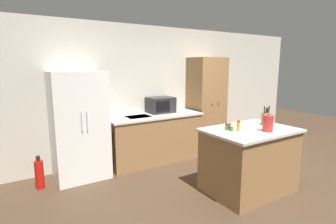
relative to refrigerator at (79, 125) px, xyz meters
The scene contains 14 objects.
ground_plane 2.92m from the refrigerator, 44.37° to the right, with size 14.00×14.00×0.00m, color #423021.
wall_back 2.07m from the refrigerator, 10.94° to the left, with size 7.20×0.06×2.60m.
refrigerator is the anchor object (origin of this frame).
back_counter 1.46m from the refrigerator, ahead, with size 1.86×0.72×0.91m.
pantry_cabinet 2.74m from the refrigerator, ahead, with size 0.71×0.60×2.00m.
kitchen_island 2.72m from the refrigerator, 42.79° to the right, with size 1.30×0.90×0.94m.
microwave 1.65m from the refrigerator, ahead, with size 0.51×0.38×0.31m.
knife_block 2.96m from the refrigerator, 36.82° to the right, with size 0.13×0.08×0.30m.
spice_bottle_tall_dark 2.39m from the refrigerator, 44.85° to the right, with size 0.05×0.05×0.09m.
spice_bottle_short_red 2.41m from the refrigerator, 47.03° to the right, with size 0.05×0.05×0.08m.
spice_bottle_amber_oil 2.35m from the refrigerator, 45.98° to the right, with size 0.05×0.05×0.09m.
spice_bottle_green_herb 2.51m from the refrigerator, 45.70° to the right, with size 0.05×0.05×0.15m.
kettle 2.90m from the refrigerator, 44.73° to the right, with size 0.14×0.14×0.25m.
fire_extinguisher 0.93m from the refrigerator, 169.97° to the right, with size 0.13×0.13×0.51m.
Camera 1 is at (-2.96, -2.35, 1.84)m, focal length 28.00 mm.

